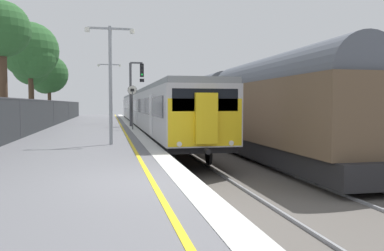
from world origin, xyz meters
The scene contains 11 objects.
ground centered at (2.64, 0.00, -0.61)m, with size 17.40×110.00×1.21m.
commuter_train_at_platform centered at (2.10, 25.63, 1.27)m, with size 2.83×41.76×3.81m.
freight_train_adjacent_track centered at (6.10, 15.21, 1.60)m, with size 2.60×28.58×4.75m.
signal_gantry centered at (0.63, 21.40, 3.01)m, with size 1.10×0.24×4.81m.
speed_limit_sign centered at (0.25, 17.48, 1.83)m, with size 0.59×0.08×2.88m.
platform_lamp_mid centered at (-1.17, 8.04, 2.91)m, with size 2.00×0.20×4.85m.
platform_lamp_far centered at (-1.17, 26.19, 3.07)m, with size 2.00×0.20×5.15m.
background_tree_left centered at (-7.98, 28.72, 4.89)m, with size 3.29×3.29×6.66m.
background_tree_centre centered at (-6.87, 22.99, 5.51)m, with size 4.22×4.22×7.79m.
background_tree_right centered at (-6.64, 13.52, 5.37)m, with size 2.89×2.89×6.99m.
background_tree_back centered at (-7.99, 38.82, 4.87)m, with size 4.28×4.40×7.18m.
Camera 1 is at (-1.25, -8.59, 1.67)m, focal length 37.03 mm.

